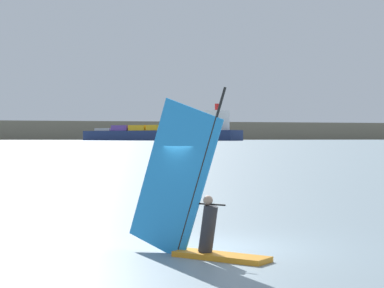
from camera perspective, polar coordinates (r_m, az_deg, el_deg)
The scene contains 4 objects.
ground_plane at distance 17.42m, azimuth 1.85°, elevation -8.37°, with size 4000.00×4000.00×0.00m, color gray.
windsurfer at distance 16.02m, azimuth 0.30°, elevation -5.45°, with size 3.22×2.47×3.96m.
cargo_ship at distance 655.64m, azimuth -2.43°, elevation 0.92°, with size 150.33×113.06×32.69m.
distant_headland at distance 1082.22m, azimuth 11.21°, elevation 0.97°, with size 1070.25×216.91×22.75m, color #756B56.
Camera 1 is at (-1.08, -17.18, 2.69)m, focal length 65.96 mm.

